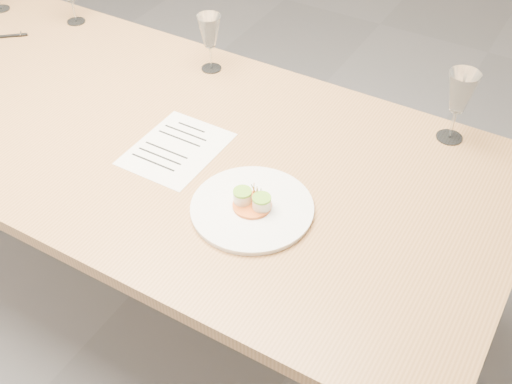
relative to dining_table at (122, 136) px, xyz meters
The scene contains 7 objects.
ground 0.68m from the dining_table, ahead, with size 7.00×7.00×0.00m, color slate.
dining_table is the anchor object (origin of this frame).
dinner_plate 0.58m from the dining_table, 14.39° to the right, with size 0.32×0.32×0.08m.
recipe_sheet 0.25m from the dining_table, ahead, with size 0.23×0.30×0.00m.
ballpoint_pen 0.70m from the dining_table, 165.18° to the left, with size 0.13×0.11×0.01m.
wine_glass_2 0.44m from the dining_table, 76.78° to the left, with size 0.08×0.08×0.19m.
wine_glass_3 1.02m from the dining_table, 24.72° to the left, with size 0.09×0.09×0.22m.
Camera 1 is at (1.17, -1.16, 1.91)m, focal length 45.00 mm.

